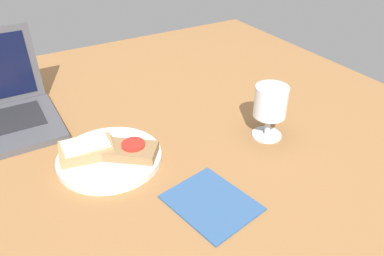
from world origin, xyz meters
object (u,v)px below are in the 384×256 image
plate (110,158)px  sandwich_with_cheese (86,149)px  napkin (211,203)px  wine_glass (270,104)px  sandwich_with_tomato (131,150)px

plate → sandwich_with_cheese: size_ratio=1.82×
plate → napkin: (11.20, -21.10, -0.51)cm
sandwich_with_cheese → wine_glass: bearing=-16.9°
sandwich_with_cheese → napkin: bearing=-57.2°
plate → wine_glass: wine_glass is taller
sandwich_with_cheese → plate: bearing=-30.5°
wine_glass → napkin: (-22.66, -11.92, -7.88)cm
sandwich_with_tomato → napkin: size_ratio=0.79×
sandwich_with_cheese → napkin: 27.93cm
napkin → plate: bearing=118.0°
plate → sandwich_with_tomato: (3.93, -2.26, 1.83)cm
wine_glass → plate: bearing=164.8°
plate → sandwich_with_tomato: bearing=-29.9°
sandwich_with_cheese → wine_glass: (37.71, -11.46, 5.21)cm
plate → sandwich_with_cheese: bearing=149.5°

